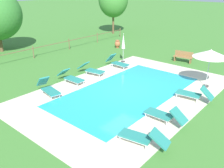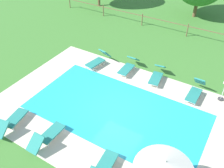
{
  "view_description": "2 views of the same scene",
  "coord_description": "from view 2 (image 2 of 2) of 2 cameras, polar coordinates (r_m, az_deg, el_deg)",
  "views": [
    {
      "loc": [
        -10.66,
        -7.84,
        5.91
      ],
      "look_at": [
        -0.83,
        0.5,
        0.6
      ],
      "focal_mm": 39.18,
      "sensor_mm": 36.0,
      "label": 1
    },
    {
      "loc": [
        4.75,
        -8.22,
        9.15
      ],
      "look_at": [
        -0.7,
        0.72,
        1.05
      ],
      "focal_mm": 40.01,
      "sensor_mm": 36.0,
      "label": 2
    }
  ],
  "objects": [
    {
      "name": "pool_coping_rim",
      "position": [
        13.18,
        1.0,
        -6.21
      ],
      "size": [
        9.7,
        5.28,
        0.01
      ],
      "color": "beige",
      "rests_on": "ground"
    },
    {
      "name": "ground_plane",
      "position": [
        13.19,
        0.99,
        -6.24
      ],
      "size": [
        160.0,
        160.0,
        0.0
      ],
      "primitive_type": "plane",
      "color": "#3D752D"
    },
    {
      "name": "sun_lounger_north_end",
      "position": [
        13.11,
        -21.97,
        -7.85
      ],
      "size": [
        0.95,
        2.09,
        0.81
      ],
      "color": "#237A70",
      "rests_on": "ground"
    },
    {
      "name": "pool_deck_paving",
      "position": [
        13.19,
        1.0,
        -6.22
      ],
      "size": [
        12.88,
        8.46,
        0.01
      ],
      "primitive_type": "cube",
      "color": "beige",
      "rests_on": "ground"
    },
    {
      "name": "sun_lounger_north_far",
      "position": [
        15.33,
        10.28,
        2.08
      ],
      "size": [
        0.88,
        2.07,
        0.84
      ],
      "color": "#237A70",
      "rests_on": "ground"
    },
    {
      "name": "swimming_pool_water",
      "position": [
        13.18,
        1.0,
        -6.22
      ],
      "size": [
        9.22,
        4.8,
        0.01
      ],
      "primitive_type": "cube",
      "color": "#23A8C1",
      "rests_on": "ground"
    },
    {
      "name": "sun_lounger_south_end",
      "position": [
        11.92,
        -14.56,
        -11.4
      ],
      "size": [
        0.6,
        1.99,
        0.85
      ],
      "color": "#237A70",
      "rests_on": "ground"
    },
    {
      "name": "sun_lounger_north_near_steps",
      "position": [
        15.9,
        3.77,
        4.11
      ],
      "size": [
        0.65,
        2.01,
        0.85
      ],
      "color": "#237A70",
      "rests_on": "ground"
    },
    {
      "name": "sun_lounger_north_mid",
      "position": [
        10.55,
        -2.13,
        -18.62
      ],
      "size": [
        0.81,
        2.01,
        0.89
      ],
      "color": "#237A70",
      "rests_on": "ground"
    },
    {
      "name": "patio_umbrella_open_foreground",
      "position": [
        8.69,
        11.89,
        -17.81
      ],
      "size": [
        2.06,
        2.06,
        2.37
      ],
      "color": "#383838",
      "rests_on": "ground"
    },
    {
      "name": "perimeter_fence",
      "position": [
        20.81,
        16.94,
        12.14
      ],
      "size": [
        23.71,
        0.08,
        1.05
      ],
      "color": "brown",
      "rests_on": "ground"
    },
    {
      "name": "sun_lounger_south_mid",
      "position": [
        14.59,
        18.55,
        -1.51
      ],
      "size": [
        0.63,
        1.9,
        0.96
      ],
      "color": "#237A70",
      "rests_on": "ground"
    },
    {
      "name": "sun_lounger_south_near_corner",
      "position": [
        16.47,
        -3.19,
        5.51
      ],
      "size": [
        0.93,
        1.98,
        0.95
      ],
      "color": "#237A70",
      "rests_on": "ground"
    }
  ]
}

